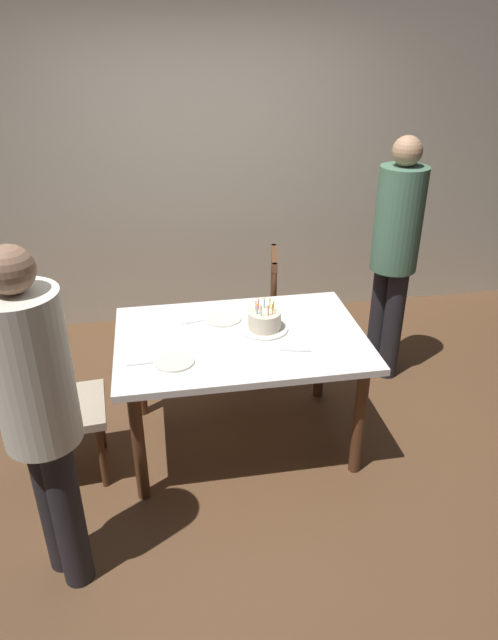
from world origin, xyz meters
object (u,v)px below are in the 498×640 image
dining_table (241,350)px  person_celebrant (39,410)px  chair_spindle_back (250,316)px  chair_upholstered (46,399)px  person_guest (395,248)px  plate_near_celebrant (174,361)px  birthday_cake (265,322)px  plate_far_side (223,319)px

dining_table → person_celebrant: 1.31m
chair_spindle_back → chair_upholstered: same height
person_celebrant → person_guest: person_guest is taller
plate_near_celebrant → dining_table: bearing=29.1°
person_celebrant → person_guest: (2.15, 1.44, 0.04)m
birthday_cake → chair_spindle_back: (0.04, 0.75, -0.36)m
birthday_cake → plate_near_celebrant: (-0.55, -0.27, -0.05)m
plate_near_celebrant → person_guest: 1.80m
person_guest → birthday_cake: bearing=-151.1°
chair_upholstered → dining_table: bearing=6.2°
dining_table → plate_near_celebrant: size_ratio=6.54×
plate_near_celebrant → person_guest: (1.57, 0.84, 0.23)m
dining_table → plate_near_celebrant: (-0.40, -0.22, 0.10)m
dining_table → birthday_cake: bearing=18.4°
person_guest → chair_upholstered: bearing=-162.1°
plate_near_celebrant → chair_spindle_back: 1.22m
plate_near_celebrant → chair_spindle_back: size_ratio=0.23×
plate_far_side → chair_spindle_back: bearing=65.3°
person_guest → dining_table: bearing=-152.3°
dining_table → person_guest: bearing=27.7°
chair_spindle_back → birthday_cake: bearing=-93.4°
birthday_cake → person_celebrant: person_celebrant is taller
person_celebrant → person_guest: 2.58m
plate_far_side → chair_spindle_back: chair_spindle_back is taller
person_celebrant → plate_near_celebrant: bearing=46.2°
birthday_cake → plate_far_side: size_ratio=1.27×
plate_far_side → dining_table: bearing=-71.9°
plate_near_celebrant → person_celebrant: person_celebrant is taller
plate_far_side → person_celebrant: size_ratio=0.13×
birthday_cake → chair_upholstered: bearing=-172.3°
chair_upholstered → person_guest: size_ratio=0.54×
dining_table → person_celebrant: bearing=-139.8°
plate_far_side → plate_near_celebrant: bearing=-126.3°
birthday_cake → chair_upholstered: 1.30m
chair_spindle_back → chair_upholstered: 1.60m
person_guest → plate_far_side: bearing=-162.4°
dining_table → chair_spindle_back: 0.85m
chair_spindle_back → dining_table: bearing=-103.7°
birthday_cake → person_celebrant: 1.43m
person_guest → person_celebrant: bearing=-146.2°
birthday_cake → chair_spindle_back: bearing=86.6°
chair_spindle_back → plate_far_side: bearing=-114.7°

